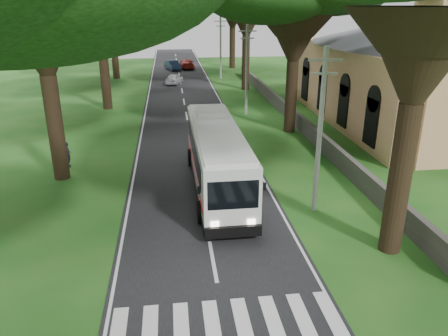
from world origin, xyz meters
name	(u,v)px	position (x,y,z in m)	size (l,w,h in m)	color
ground	(219,292)	(0.00, 0.00, 0.00)	(140.00, 140.00, 0.00)	#174C15
road	(187,119)	(0.00, 25.00, 0.01)	(8.00, 120.00, 0.04)	black
crosswalk	(226,331)	(0.00, -2.00, 0.00)	(8.00, 3.00, 0.01)	silver
property_wall	(289,112)	(9.00, 24.00, 0.60)	(0.35, 50.00, 1.20)	#383533
church	(403,65)	(17.86, 21.55, 4.91)	(14.00, 24.00, 11.60)	tan
pole_near	(320,130)	(5.50, 6.00, 4.18)	(1.60, 0.24, 8.00)	gray
pole_mid	(247,69)	(5.50, 26.00, 4.18)	(1.60, 0.24, 8.00)	gray
pole_far	(221,47)	(5.50, 46.00, 4.18)	(1.60, 0.24, 8.00)	gray
coach_bus	(217,156)	(0.98, 9.43, 1.90)	(2.89, 11.98, 3.53)	white
distant_car_a	(174,79)	(-0.80, 42.62, 0.67)	(1.52, 3.77, 1.28)	#AFAEB3
distant_car_b	(173,65)	(-0.80, 54.72, 0.73)	(1.49, 4.26, 1.40)	#212E4D
distant_car_c	(187,64)	(1.41, 55.93, 0.75)	(2.01, 4.95, 1.44)	maroon
pedestrian	(68,154)	(-7.99, 13.91, 0.81)	(0.59, 0.39, 1.63)	black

